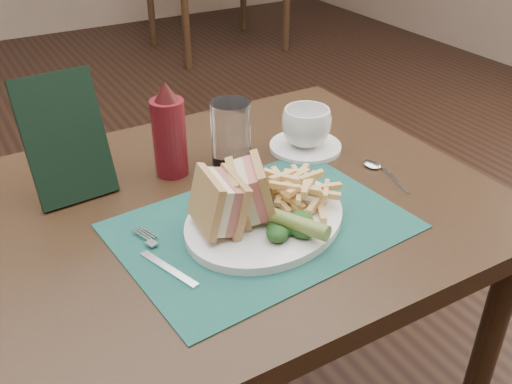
# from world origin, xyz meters

# --- Properties ---
(floor) EXTENTS (7.00, 7.00, 0.00)m
(floor) POSITION_xyz_m (0.00, 0.00, 0.00)
(floor) COLOR black
(floor) RESTS_ON ground
(table_main) EXTENTS (0.90, 0.75, 0.75)m
(table_main) POSITION_xyz_m (0.00, -0.50, 0.38)
(table_main) COLOR black
(table_main) RESTS_ON ground
(placemat) EXTENTS (0.49, 0.37, 0.00)m
(placemat) POSITION_xyz_m (-0.01, -0.61, 0.75)
(placemat) COLOR #174B43
(placemat) RESTS_ON table_main
(plate) EXTENTS (0.37, 0.34, 0.01)m
(plate) POSITION_xyz_m (-0.00, -0.60, 0.76)
(plate) COLOR white
(plate) RESTS_ON placemat
(sandwich_half_a) EXTENTS (0.08, 0.10, 0.10)m
(sandwich_half_a) POSITION_xyz_m (-0.10, -0.60, 0.82)
(sandwich_half_a) COLOR tan
(sandwich_half_a) RESTS_ON plate
(sandwich_half_b) EXTENTS (0.11, 0.12, 0.10)m
(sandwich_half_b) POSITION_xyz_m (-0.04, -0.58, 0.82)
(sandwich_half_b) COLOR tan
(sandwich_half_b) RESTS_ON plate
(kale_garnish) EXTENTS (0.11, 0.08, 0.03)m
(kale_garnish) POSITION_xyz_m (-0.00, -0.67, 0.78)
(kale_garnish) COLOR #153714
(kale_garnish) RESTS_ON plate
(pickle_spear) EXTENTS (0.08, 0.12, 0.03)m
(pickle_spear) POSITION_xyz_m (0.01, -0.67, 0.79)
(pickle_spear) COLOR #5A702A
(pickle_spear) RESTS_ON plate
(fries_pile) EXTENTS (0.18, 0.20, 0.05)m
(fries_pile) POSITION_xyz_m (0.08, -0.59, 0.79)
(fries_pile) COLOR #DDB76E
(fries_pile) RESTS_ON plate
(fork) EXTENTS (0.09, 0.17, 0.01)m
(fork) POSITION_xyz_m (-0.19, -0.61, 0.76)
(fork) COLOR silver
(fork) RESTS_ON placemat
(spoon) EXTENTS (0.06, 0.15, 0.01)m
(spoon) POSITION_xyz_m (0.29, -0.58, 0.76)
(spoon) COLOR silver
(spoon) RESTS_ON table_main
(saucer) EXTENTS (0.17, 0.17, 0.01)m
(saucer) POSITION_xyz_m (0.21, -0.41, 0.76)
(saucer) COLOR white
(saucer) RESTS_ON table_main
(coffee_cup) EXTENTS (0.14, 0.14, 0.08)m
(coffee_cup) POSITION_xyz_m (0.21, -0.41, 0.80)
(coffee_cup) COLOR white
(coffee_cup) RESTS_ON saucer
(drinking_glass) EXTENTS (0.10, 0.10, 0.13)m
(drinking_glass) POSITION_xyz_m (0.05, -0.39, 0.81)
(drinking_glass) COLOR white
(drinking_glass) RESTS_ON table_main
(ketchup_bottle) EXTENTS (0.07, 0.07, 0.19)m
(ketchup_bottle) POSITION_xyz_m (-0.07, -0.36, 0.84)
(ketchup_bottle) COLOR #580F16
(ketchup_bottle) RESTS_ON table_main
(check_presenter) EXTENTS (0.14, 0.09, 0.22)m
(check_presenter) POSITION_xyz_m (-0.25, -0.34, 0.86)
(check_presenter) COLOR black
(check_presenter) RESTS_ON table_main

